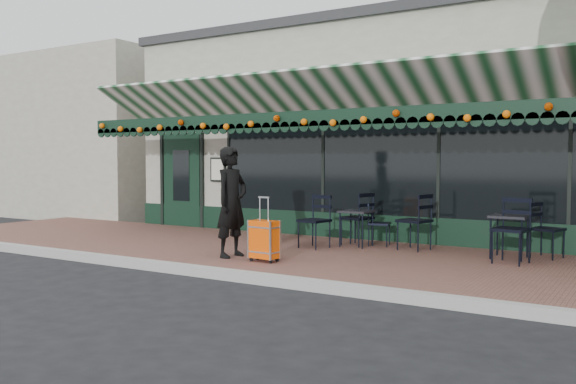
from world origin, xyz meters
The scene contains 15 objects.
ground centered at (0.00, 0.00, 0.00)m, with size 80.00×80.00×0.00m, color black.
sidewalk centered at (0.00, 2.00, 0.07)m, with size 18.00×4.00×0.15m, color brown.
curb centered at (0.00, -0.08, 0.07)m, with size 18.00×0.16×0.15m, color #9E9E99.
restaurant_building centered at (0.00, 7.84, 2.27)m, with size 12.00×9.60×4.50m.
neighbor_building_left centered at (-13.00, 8.00, 2.40)m, with size 12.00×8.00×4.80m, color #B2AE9D.
woman centered at (-1.00, 0.87, 1.04)m, with size 0.65×0.43×1.78m, color black.
suitcase centered at (-0.30, 0.75, 0.48)m, with size 0.45×0.28×0.99m.
cafe_table_a centered at (2.85, 3.05, 0.77)m, with size 0.56×0.56×0.69m.
cafe_table_b centered at (0.21, 3.00, 0.74)m, with size 0.53×0.53×0.66m.
chair_a_left centered at (1.24, 3.14, 0.65)m, with size 0.50×0.50×1.00m, color black, non-canonical shape.
chair_a_right centered at (3.36, 3.42, 0.60)m, with size 0.45×0.45×0.90m, color black, non-canonical shape.
chair_a_front centered at (2.97, 2.58, 0.65)m, with size 0.50×0.50×1.01m, color black, non-canonical shape.
chair_b_left centered at (0.15, 3.14, 0.64)m, with size 0.49×0.49×0.99m, color black, non-canonical shape.
chair_b_right centered at (0.52, 3.32, 0.55)m, with size 0.40×0.40×0.79m, color black, non-canonical shape.
chair_b_front centered at (-0.35, 2.43, 0.63)m, with size 0.48×0.48×0.96m, color black, non-canonical shape.
Camera 1 is at (4.90, -6.98, 1.71)m, focal length 38.00 mm.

